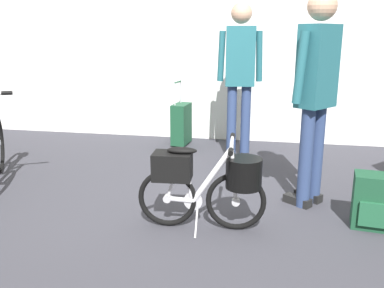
% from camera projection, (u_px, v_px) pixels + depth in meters
% --- Properties ---
extents(ground_plane, '(7.63, 7.63, 0.00)m').
position_uv_depth(ground_plane, '(174.00, 220.00, 3.26)').
color(ground_plane, '#38383F').
extents(back_wall, '(7.63, 0.10, 2.75)m').
position_uv_depth(back_wall, '(220.00, 37.00, 5.50)').
color(back_wall, white).
rests_on(back_wall, ground_plane).
extents(folding_bike_foreground, '(0.95, 0.53, 0.68)m').
position_uv_depth(folding_bike_foreground, '(208.00, 181.00, 3.04)').
color(folding_bike_foreground, black).
rests_on(folding_bike_foreground, ground_plane).
extents(visitor_near_wall, '(0.39, 0.43, 1.73)m').
position_uv_depth(visitor_near_wall, '(316.00, 87.00, 3.33)').
color(visitor_near_wall, navy).
rests_on(visitor_near_wall, ground_plane).
extents(visitor_browsing, '(0.53, 0.30, 1.75)m').
position_uv_depth(visitor_browsing, '(240.00, 71.00, 4.68)').
color(visitor_browsing, navy).
rests_on(visitor_browsing, ground_plane).
extents(rolling_suitcase, '(0.21, 0.38, 0.83)m').
position_uv_depth(rolling_suitcase, '(181.00, 124.00, 5.44)').
color(rolling_suitcase, '#19472D').
rests_on(rolling_suitcase, ground_plane).
extents(backpack_on_floor, '(0.32, 0.27, 0.41)m').
position_uv_depth(backpack_on_floor, '(373.00, 202.00, 3.10)').
color(backpack_on_floor, '#19472D').
rests_on(backpack_on_floor, ground_plane).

